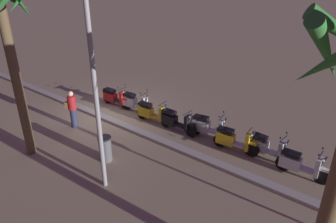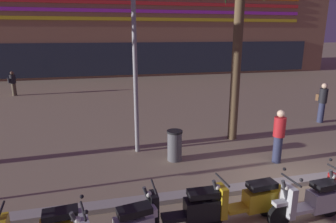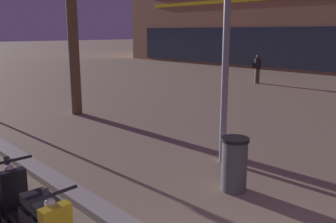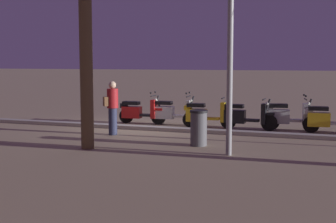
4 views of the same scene
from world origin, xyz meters
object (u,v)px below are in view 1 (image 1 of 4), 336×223
object	(u,v)px
scooter_silver_mid_centre	(207,127)
street_lamp	(90,42)
scooter_red_far_back	(114,97)
litter_bin	(105,149)
pedestrian_window_shopping	(72,108)
scooter_yellow_second_in_line	(151,112)
scooter_yellow_tail_end	(232,140)
palm_tree_mid_walkway	(5,29)
scooter_silver_lead_nearest	(266,147)
scooter_black_mid_rear	(175,121)
scooter_silver_last_in_row	(134,102)
scooter_white_mid_front	(299,164)

from	to	relation	value
scooter_silver_mid_centre	street_lamp	world-z (taller)	street_lamp
scooter_red_far_back	litter_bin	size ratio (longest dim) A/B	1.85
pedestrian_window_shopping	scooter_yellow_second_in_line	bearing A→B (deg)	-133.49
scooter_yellow_tail_end	palm_tree_mid_walkway	world-z (taller)	palm_tree_mid_walkway
litter_bin	scooter_silver_lead_nearest	bearing A→B (deg)	-140.14
scooter_yellow_second_in_line	palm_tree_mid_walkway	world-z (taller)	palm_tree_mid_walkway
scooter_silver_mid_centre	scooter_black_mid_rear	world-z (taller)	scooter_silver_mid_centre
scooter_red_far_back	pedestrian_window_shopping	size ratio (longest dim) A/B	1.07
scooter_yellow_tail_end	scooter_yellow_second_in_line	xyz separation A→B (m)	(3.93, 0.10, -0.00)
street_lamp	palm_tree_mid_walkway	bearing A→B (deg)	6.23
scooter_yellow_tail_end	scooter_silver_last_in_row	world-z (taller)	scooter_silver_last_in_row
scooter_silver_mid_centre	scooter_silver_last_in_row	xyz separation A→B (m)	(3.95, 0.05, -0.01)
scooter_white_mid_front	scooter_yellow_second_in_line	world-z (taller)	scooter_white_mid_front
scooter_silver_lead_nearest	scooter_yellow_tail_end	distance (m)	1.21
scooter_white_mid_front	scooter_silver_lead_nearest	distance (m)	1.33
scooter_yellow_tail_end	scooter_silver_last_in_row	xyz separation A→B (m)	(5.22, -0.23, 0.00)
palm_tree_mid_walkway	pedestrian_window_shopping	size ratio (longest dim) A/B	3.68
scooter_yellow_tail_end	scooter_red_far_back	xyz separation A→B (m)	(6.43, -0.08, -0.01)
scooter_silver_lead_nearest	scooter_silver_mid_centre	world-z (taller)	same
scooter_silver_mid_centre	palm_tree_mid_walkway	distance (m)	7.92
scooter_yellow_tail_end	scooter_black_mid_rear	world-z (taller)	same
scooter_yellow_tail_end	scooter_black_mid_rear	distance (m)	2.61
palm_tree_mid_walkway	scooter_silver_last_in_row	bearing A→B (deg)	-96.96
scooter_silver_mid_centre	pedestrian_window_shopping	distance (m)	5.67
pedestrian_window_shopping	litter_bin	xyz separation A→B (m)	(-2.97, 0.88, -0.38)
scooter_yellow_second_in_line	scooter_red_far_back	size ratio (longest dim) A/B	1.04
scooter_yellow_second_in_line	palm_tree_mid_walkway	xyz separation A→B (m)	(1.90, 4.64, 4.12)
litter_bin	street_lamp	xyz separation A→B (m)	(-1.02, 0.97, 4.11)
pedestrian_window_shopping	scooter_silver_last_in_row	bearing A→B (deg)	-109.82
scooter_silver_lead_nearest	street_lamp	world-z (taller)	street_lamp
scooter_silver_last_in_row	pedestrian_window_shopping	bearing A→B (deg)	70.18
scooter_yellow_tail_end	scooter_yellow_second_in_line	bearing A→B (deg)	1.42
scooter_black_mid_rear	scooter_yellow_second_in_line	bearing A→B (deg)	0.42
scooter_red_far_back	palm_tree_mid_walkway	world-z (taller)	palm_tree_mid_walkway
scooter_yellow_second_in_line	scooter_silver_last_in_row	xyz separation A→B (m)	(1.29, -0.33, 0.01)
scooter_black_mid_rear	scooter_yellow_second_in_line	distance (m)	1.32
street_lamp	scooter_white_mid_front	bearing A→B (deg)	-137.35
scooter_yellow_tail_end	pedestrian_window_shopping	distance (m)	6.70
scooter_silver_mid_centre	litter_bin	world-z (taller)	scooter_silver_mid_centre
scooter_red_far_back	scooter_silver_mid_centre	bearing A→B (deg)	-177.87
scooter_red_far_back	litter_bin	world-z (taller)	scooter_red_far_back
scooter_red_far_back	street_lamp	distance (m)	7.39
litter_bin	street_lamp	size ratio (longest dim) A/B	0.12
scooter_silver_last_in_row	scooter_red_far_back	bearing A→B (deg)	6.81
pedestrian_window_shopping	scooter_yellow_tail_end	bearing A→B (deg)	-158.10
scooter_silver_last_in_row	palm_tree_mid_walkway	world-z (taller)	palm_tree_mid_walkway
scooter_silver_mid_centre	street_lamp	xyz separation A→B (m)	(0.94, 4.61, 4.14)
scooter_silver_mid_centre	pedestrian_window_shopping	bearing A→B (deg)	29.31
scooter_silver_lead_nearest	scooter_black_mid_rear	world-z (taller)	scooter_silver_lead_nearest
palm_tree_mid_walkway	scooter_black_mid_rear	bearing A→B (deg)	-124.72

